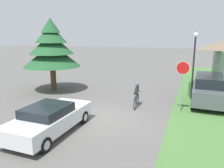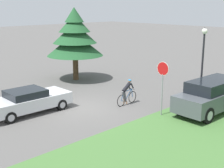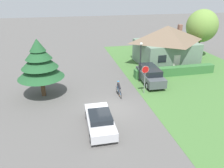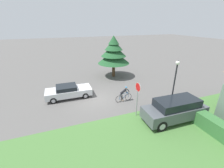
% 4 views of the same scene
% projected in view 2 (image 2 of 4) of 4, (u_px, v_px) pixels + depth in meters
% --- Properties ---
extents(ground_plane, '(140.00, 140.00, 0.00)m').
position_uv_depth(ground_plane, '(81.00, 108.00, 18.01)').
color(ground_plane, '#5B5956').
extents(sedan_left_lane, '(1.97, 4.54, 1.33)m').
position_uv_depth(sedan_left_lane, '(29.00, 101.00, 17.12)').
color(sedan_left_lane, silver).
rests_on(sedan_left_lane, ground).
extents(cyclist, '(0.44, 1.77, 1.52)m').
position_uv_depth(cyclist, '(127.00, 93.00, 18.54)').
color(cyclist, black).
rests_on(cyclist, ground).
extents(parked_suv_right, '(2.05, 5.04, 1.82)m').
position_uv_depth(parked_suv_right, '(212.00, 95.00, 17.20)').
color(parked_suv_right, '#4C5156').
rests_on(parked_suv_right, ground).
extents(stop_sign, '(0.73, 0.07, 2.93)m').
position_uv_depth(stop_sign, '(163.00, 78.00, 16.37)').
color(stop_sign, gray).
rests_on(stop_sign, ground).
extents(street_lamp, '(0.32, 0.32, 4.59)m').
position_uv_depth(street_lamp, '(203.00, 54.00, 17.77)').
color(street_lamp, black).
rests_on(street_lamp, ground).
extents(conifer_tall_near, '(4.37, 4.37, 5.65)m').
position_uv_depth(conifer_tall_near, '(75.00, 37.00, 24.12)').
color(conifer_tall_near, '#4C3823').
rests_on(conifer_tall_near, ground).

